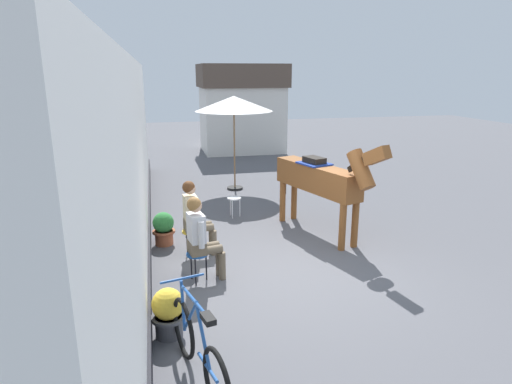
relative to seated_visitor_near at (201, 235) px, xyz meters
The scene contains 12 objects.
ground_plane 3.53m from the seated_visitor_near, 62.73° to the left, with size 40.00×40.00×0.00m, color #56565B.
pub_facade_wall 1.99m from the seated_visitor_near, 121.85° to the left, with size 0.34×14.00×3.40m.
distant_cottage 11.89m from the seated_visitor_near, 75.45° to the left, with size 3.40×2.60×3.50m.
seated_visitor_near is the anchor object (origin of this frame).
seated_visitor_far 1.03m from the seated_visitor_near, 89.60° to the left, with size 0.61×0.49×1.39m.
saddled_horse_center 2.99m from the seated_visitor_near, 30.52° to the left, with size 1.19×2.89×2.06m.
flower_planter_near 1.59m from the seated_visitor_near, 112.04° to the right, with size 0.43×0.43×0.64m.
flower_planter_far 1.82m from the seated_visitor_near, 107.56° to the left, with size 0.43×0.43×0.64m.
leaning_bicycle 2.41m from the seated_visitor_near, 97.09° to the right, with size 0.59×1.72×1.02m.
cafe_parasol 5.86m from the seated_visitor_near, 74.10° to the left, with size 2.10×2.10×2.58m.
spare_stool_white 3.22m from the seated_visitor_near, 70.25° to the left, with size 0.32×0.32×0.46m.
satchel_bag 2.31m from the seated_visitor_near, 90.02° to the left, with size 0.28×0.12×0.20m, color maroon.
Camera 1 is at (-2.20, -6.45, 3.21)m, focal length 30.83 mm.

